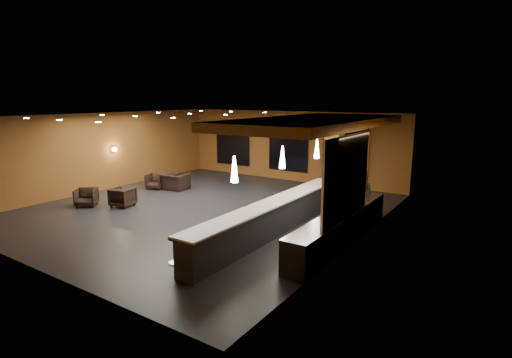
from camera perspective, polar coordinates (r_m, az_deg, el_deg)
The scene contains 34 objects.
floor at distance 15.42m, azimuth -7.26°, elevation -4.40°, with size 12.00×13.00×0.10m, color black.
ceiling at distance 14.84m, azimuth -7.62°, elevation 9.08°, with size 12.00×13.00×0.10m, color black.
wall_back at distance 20.37m, azimuth 4.75°, elevation 4.72°, with size 12.00×0.10×3.50m, color brown.
wall_front at distance 11.06m, azimuth -30.26°, elevation -2.68°, with size 12.00×0.10×3.50m, color brown.
wall_left at distance 19.50m, azimuth -21.03°, elevation 3.68°, with size 0.10×13.00×3.50m, color brown.
wall_right at distance 12.01m, azimuth 14.94°, elevation -0.45°, with size 0.10×13.00×3.50m, color brown.
wood_soffit at distance 13.48m, azimuth 8.37°, elevation 8.01°, with size 3.60×8.00×0.28m, color olive.
window_left at distance 22.18m, azimuth -3.36°, elevation 5.17°, with size 2.20×0.06×2.40m, color black.
window_center at distance 20.28m, azimuth 4.60°, elevation 4.55°, with size 2.20×0.06×2.40m, color black.
window_right at distance 19.02m, azimuth 12.54°, elevation 3.85°, with size 2.20×0.06×2.40m, color black.
tile_backsplash at distance 11.07m, azimuth 12.89°, elevation -0.03°, with size 0.06×3.20×2.40m, color white.
bar_counter at distance 12.41m, azimuth 2.53°, elevation -5.63°, with size 0.60×8.00×1.00m, color black.
bar_top at distance 12.27m, azimuth 2.55°, elevation -3.29°, with size 0.78×8.10×0.05m, color silver.
prep_counter at distance 12.03m, azimuth 12.02°, elevation -6.81°, with size 0.70×6.00×0.86m, color black.
prep_top at distance 11.89m, azimuth 12.11°, elevation -4.73°, with size 0.72×6.00×0.03m, color silver.
wall_shelf_lower at distance 11.02m, azimuth 11.74°, elevation -2.16°, with size 0.30×1.50×0.03m, color silver.
wall_shelf_upper at distance 10.92m, azimuth 11.84°, elevation 0.13°, with size 0.30×1.50×0.03m, color silver.
column at distance 16.16m, azimuth 11.03°, elevation 2.75°, with size 0.60×0.60×3.50m, color #A28524.
wall_sconce at distance 19.65m, azimuth -19.56°, elevation 3.99°, with size 0.22×0.22×0.22m, color #FFE5B2.
pendant_0 at distance 10.36m, azimuth -3.11°, elevation 1.43°, with size 0.20×0.20×0.70m, color white.
pendant_1 at distance 12.42m, azimuth 3.79°, elevation 3.13°, with size 0.20×0.20×0.70m, color white.
pendant_2 at distance 14.63m, azimuth 8.69°, elevation 4.30°, with size 0.20×0.20×0.70m, color white.
staff_a at distance 14.23m, azimuth 12.05°, elevation -1.81°, with size 0.68×0.45×1.87m, color black.
staff_b at distance 15.01m, azimuth 13.18°, elevation -1.19°, with size 0.90×0.70×1.86m, color black.
staff_c at distance 14.69m, azimuth 14.82°, elevation -1.89°, with size 0.83×0.54×1.69m, color black.
armchair_a at distance 16.91m, azimuth -23.09°, elevation -2.41°, with size 0.75×0.78×0.71m, color black.
armchair_b at distance 16.38m, azimuth -18.49°, elevation -2.45°, with size 0.79×0.81×0.74m, color black.
armchair_c at distance 19.10m, azimuth -14.15°, elevation -0.32°, with size 0.74×0.76×0.70m, color black.
armchair_d at distance 18.75m, azimuth -11.48°, elevation -0.36°, with size 1.13×0.98×0.73m, color black.
bar_stool_0 at distance 10.50m, azimuth -11.49°, elevation -9.36°, with size 0.36×0.36×0.72m.
bar_stool_1 at distance 11.47m, azimuth -5.06°, elevation -7.19°, with size 0.39×0.39×0.77m.
bar_stool_2 at distance 12.78m, azimuth -0.82°, elevation -5.07°, with size 0.40×0.40×0.80m.
bar_stool_3 at distance 14.18m, azimuth 3.07°, elevation -3.28°, with size 0.43×0.43×0.84m.
bar_stool_4 at distance 15.65m, azimuth 6.51°, elevation -2.18°, with size 0.37×0.37×0.73m.
Camera 1 is at (9.75, -11.17, 4.18)m, focal length 28.00 mm.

